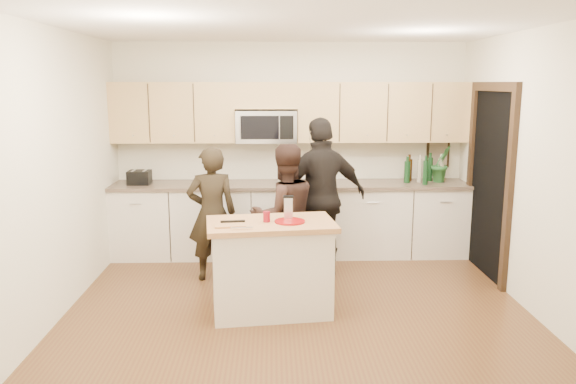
{
  "coord_description": "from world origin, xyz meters",
  "views": [
    {
      "loc": [
        -0.24,
        -5.32,
        2.19
      ],
      "look_at": [
        -0.08,
        0.35,
        1.08
      ],
      "focal_mm": 35.0,
      "sensor_mm": 36.0,
      "label": 1
    }
  ],
  "objects_px": {
    "island": "(271,267)",
    "toaster": "(139,177)",
    "woman_left": "(212,214)",
    "woman_center": "(284,216)",
    "woman_right": "(322,198)"
  },
  "relations": [
    {
      "from": "island",
      "to": "toaster",
      "type": "distance_m",
      "value": 2.53
    },
    {
      "from": "woman_left",
      "to": "woman_center",
      "type": "distance_m",
      "value": 0.83
    },
    {
      "from": "toaster",
      "to": "woman_left",
      "type": "bearing_deg",
      "value": -41.38
    },
    {
      "from": "island",
      "to": "woman_left",
      "type": "distance_m",
      "value": 1.2
    },
    {
      "from": "toaster",
      "to": "woman_left",
      "type": "xyz_separation_m",
      "value": [
        0.99,
        -0.87,
        -0.27
      ]
    },
    {
      "from": "toaster",
      "to": "woman_right",
      "type": "distance_m",
      "value": 2.36
    },
    {
      "from": "woman_center",
      "to": "woman_left",
      "type": "bearing_deg",
      "value": -32.73
    },
    {
      "from": "woman_center",
      "to": "toaster",
      "type": "bearing_deg",
      "value": -49.15
    },
    {
      "from": "island",
      "to": "woman_left",
      "type": "xyz_separation_m",
      "value": [
        -0.66,
        0.96,
        0.3
      ]
    },
    {
      "from": "toaster",
      "to": "woman_center",
      "type": "distance_m",
      "value": 2.11
    },
    {
      "from": "woman_left",
      "to": "woman_center",
      "type": "xyz_separation_m",
      "value": [
        0.8,
        -0.21,
        0.02
      ]
    },
    {
      "from": "island",
      "to": "toaster",
      "type": "relative_size",
      "value": 4.69
    },
    {
      "from": "island",
      "to": "woman_left",
      "type": "bearing_deg",
      "value": 117.52
    },
    {
      "from": "toaster",
      "to": "island",
      "type": "bearing_deg",
      "value": -48.04
    },
    {
      "from": "island",
      "to": "woman_center",
      "type": "bearing_deg",
      "value": 72.11
    }
  ]
}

